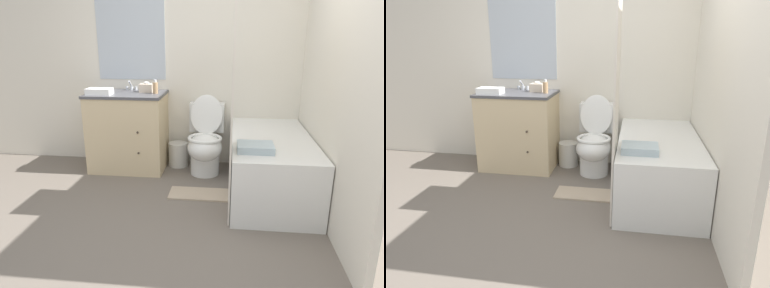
% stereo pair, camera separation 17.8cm
% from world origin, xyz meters
% --- Properties ---
extents(ground_plane, '(14.00, 14.00, 0.00)m').
position_xyz_m(ground_plane, '(0.00, 0.00, 0.00)').
color(ground_plane, '#6B6056').
extents(wall_back, '(8.00, 0.06, 2.50)m').
position_xyz_m(wall_back, '(-0.01, 1.82, 1.25)').
color(wall_back, silver).
rests_on(wall_back, ground_plane).
extents(wall_right, '(0.05, 2.80, 2.50)m').
position_xyz_m(wall_right, '(1.23, 0.90, 1.25)').
color(wall_right, silver).
rests_on(wall_right, ground_plane).
extents(vanity_cabinet, '(0.87, 0.61, 0.90)m').
position_xyz_m(vanity_cabinet, '(-0.77, 1.51, 0.46)').
color(vanity_cabinet, beige).
rests_on(vanity_cabinet, ground_plane).
extents(sink_faucet, '(0.14, 0.12, 0.12)m').
position_xyz_m(sink_faucet, '(-0.77, 1.71, 0.93)').
color(sink_faucet, silver).
rests_on(sink_faucet, vanity_cabinet).
extents(toilet, '(0.40, 0.66, 0.88)m').
position_xyz_m(toilet, '(0.13, 1.45, 0.36)').
color(toilet, white).
rests_on(toilet, ground_plane).
extents(bathtub, '(0.76, 1.55, 0.58)m').
position_xyz_m(bathtub, '(0.81, 1.02, 0.29)').
color(bathtub, white).
rests_on(bathtub, ground_plane).
extents(shower_curtain, '(0.02, 0.52, 1.98)m').
position_xyz_m(shower_curtain, '(0.42, 0.54, 1.00)').
color(shower_curtain, silver).
rests_on(shower_curtain, ground_plane).
extents(wastebasket, '(0.23, 0.23, 0.29)m').
position_xyz_m(wastebasket, '(-0.21, 1.64, 0.14)').
color(wastebasket, silver).
rests_on(wastebasket, ground_plane).
extents(tissue_box, '(0.15, 0.13, 0.12)m').
position_xyz_m(tissue_box, '(-0.56, 1.60, 0.95)').
color(tissue_box, beige).
rests_on(tissue_box, vanity_cabinet).
extents(soap_dispenser, '(0.06, 0.06, 0.15)m').
position_xyz_m(soap_dispenser, '(-0.43, 1.50, 0.97)').
color(soap_dispenser, tan).
rests_on(soap_dispenser, vanity_cabinet).
extents(hand_towel_folded, '(0.27, 0.17, 0.07)m').
position_xyz_m(hand_towel_folded, '(-1.03, 1.36, 0.93)').
color(hand_towel_folded, white).
rests_on(hand_towel_folded, vanity_cabinet).
extents(bath_towel_folded, '(0.31, 0.24, 0.06)m').
position_xyz_m(bath_towel_folded, '(0.62, 0.56, 0.61)').
color(bath_towel_folded, silver).
rests_on(bath_towel_folded, bathtub).
extents(bath_mat, '(0.60, 0.28, 0.02)m').
position_xyz_m(bath_mat, '(0.12, 0.85, 0.01)').
color(bath_mat, tan).
rests_on(bath_mat, ground_plane).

